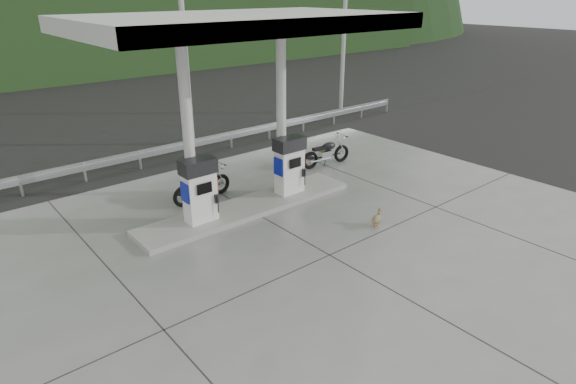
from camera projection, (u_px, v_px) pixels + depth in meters
ground at (303, 241)px, 12.74m from camera, size 160.00×160.00×0.00m
forecourt_apron at (303, 241)px, 12.73m from camera, size 18.00×14.00×0.02m
pump_island at (249, 207)px, 14.47m from camera, size 7.00×1.40×0.15m
gas_pump_left at (200, 190)px, 13.16m from camera, size 0.95×0.55×1.80m
gas_pump_right at (289, 165)px, 15.03m from camera, size 0.95×0.55×1.80m
canopy_column_left at (188, 131)px, 12.81m from camera, size 0.30×0.30×5.00m
canopy_column_right at (281, 113)px, 14.69m from camera, size 0.30×0.30×5.00m
canopy_roof at (242, 22)px, 12.41m from camera, size 8.50×5.00×0.40m
guardrail at (164, 145)px, 18.14m from camera, size 26.00×0.16×1.42m
road at (129, 142)px, 20.90m from camera, size 60.00×7.00×0.01m
utility_pole_b at (185, 48)px, 19.09m from camera, size 0.22×0.22×8.00m
utility_pole_c at (344, 35)px, 24.37m from camera, size 0.22×0.22×8.00m
tree_band at (15, 39)px, 32.86m from camera, size 80.00×6.00×6.00m
motorcycle_left at (202, 186)px, 15.01m from camera, size 2.01×0.78×0.93m
motorcycle_right at (326, 153)px, 17.98m from camera, size 2.04×0.85×0.94m
duck at (377, 220)px, 13.41m from camera, size 0.59×0.35×0.41m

